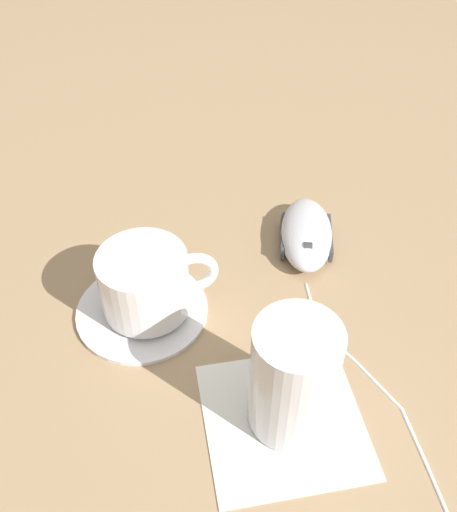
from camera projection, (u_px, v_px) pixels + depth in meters
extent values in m
plane|color=#9E7F5B|center=(244.00, 324.00, 0.56)|extent=(3.00, 3.00, 0.00)
cylinder|color=white|center=(142.00, 309.00, 0.57)|extent=(0.13, 0.13, 0.01)
cylinder|color=white|center=(144.00, 282.00, 0.55)|extent=(0.09, 0.09, 0.06)
torus|color=white|center=(194.00, 273.00, 0.55)|extent=(0.05, 0.02, 0.05)
ellipsoid|color=silver|center=(306.00, 234.00, 0.63)|extent=(0.07, 0.12, 0.03)
cylinder|color=#38383D|center=(308.00, 248.00, 0.60)|extent=(0.01, 0.01, 0.01)
cube|color=#38383D|center=(330.00, 237.00, 0.64)|extent=(0.01, 0.07, 0.01)
cube|color=#38383D|center=(282.00, 235.00, 0.64)|extent=(0.01, 0.07, 0.01)
cylinder|color=white|center=(312.00, 304.00, 0.58)|extent=(0.01, 0.06, 0.00)
cylinder|color=white|center=(337.00, 344.00, 0.54)|extent=(0.04, 0.05, 0.00)
cylinder|color=white|center=(379.00, 385.00, 0.51)|extent=(0.03, 0.05, 0.00)
cylinder|color=white|center=(415.00, 437.00, 0.47)|extent=(0.01, 0.06, 0.00)
cylinder|color=white|center=(444.00, 504.00, 0.43)|extent=(0.01, 0.06, 0.00)
sphere|color=white|center=(306.00, 284.00, 0.60)|extent=(0.00, 0.00, 0.00)
sphere|color=white|center=(318.00, 325.00, 0.56)|extent=(0.00, 0.00, 0.00)
sphere|color=white|center=(358.00, 363.00, 0.53)|extent=(0.00, 0.00, 0.00)
sphere|color=white|center=(402.00, 408.00, 0.49)|extent=(0.00, 0.00, 0.00)
sphere|color=white|center=(429.00, 469.00, 0.45)|extent=(0.00, 0.00, 0.00)
cube|color=silver|center=(283.00, 419.00, 0.49)|extent=(0.15, 0.15, 0.00)
cylinder|color=silver|center=(293.00, 378.00, 0.45)|extent=(0.07, 0.07, 0.11)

